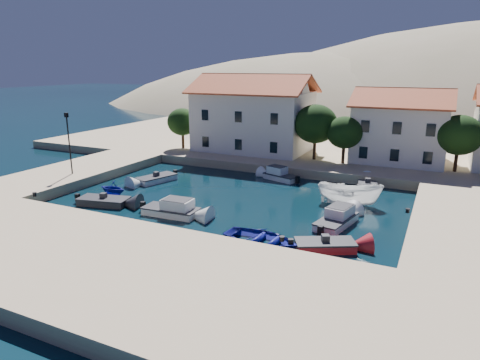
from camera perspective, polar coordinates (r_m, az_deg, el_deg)
name	(u,v)px	position (r m, az deg, el deg)	size (l,w,h in m)	color
ground	(170,239)	(30.62, -9.32, -7.77)	(400.00, 400.00, 0.00)	black
quay_south	(110,268)	(26.19, -16.97, -11.14)	(52.00, 12.00, 1.00)	tan
quay_west	(77,173)	(49.71, -20.92, 0.93)	(8.00, 20.00, 1.00)	tan
quay_north	(331,146)	(63.69, 12.06, 4.52)	(80.00, 36.00, 1.00)	tan
hills	(452,180)	(150.84, 26.37, -0.04)	(254.00, 176.00, 99.00)	gray
building_left	(253,112)	(56.02, 1.80, 9.06)	(14.70, 9.45, 9.70)	white
building_mid	(401,125)	(52.60, 20.65, 6.93)	(10.50, 8.40, 8.30)	white
trees	(328,128)	(50.38, 11.69, 6.82)	(37.30, 5.30, 6.45)	#382314
lamppost	(69,137)	(46.49, -21.89, 5.28)	(0.35, 0.25, 6.22)	black
bollards	(230,213)	(31.94, -1.30, -4.37)	(29.36, 9.56, 0.30)	black
motorboat_grey_sw	(104,201)	(39.17, -17.69, -2.73)	(4.68, 2.84, 1.25)	#2D2C31
cabin_cruiser_south	(171,209)	(35.15, -9.21, -3.90)	(4.68, 2.19, 1.60)	white
rowboat_south	(261,245)	(29.36, 2.83, -8.60)	(3.80, 5.32, 1.10)	navy
motorboat_red_se	(325,246)	(28.99, 11.27, -8.58)	(4.25, 3.33, 1.25)	maroon
cabin_cruiser_east	(336,220)	(33.26, 12.71, -5.19)	(2.66, 4.80, 1.60)	white
boat_east	(349,204)	(38.65, 14.32, -3.17)	(2.09, 5.56, 2.15)	white
motorboat_white_ne	(367,186)	(43.97, 16.63, -0.73)	(2.47, 4.07, 1.25)	white
rowboat_west	(113,194)	(42.21, -16.57, -1.79)	(2.40, 2.78, 1.47)	navy
motorboat_white_west	(157,179)	(45.51, -11.07, 0.15)	(3.05, 4.61, 1.25)	white
cabin_cruiser_north	(281,176)	(45.42, 5.47, 0.57)	(4.06, 2.70, 1.60)	white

